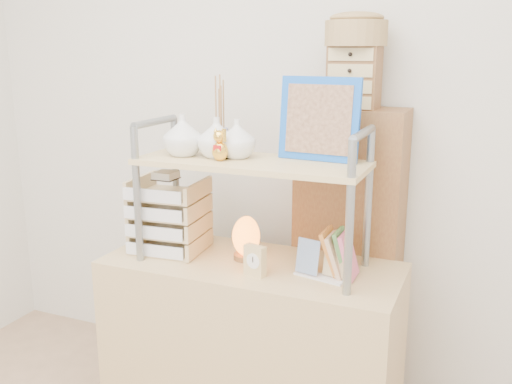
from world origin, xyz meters
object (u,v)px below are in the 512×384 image
(desk, at_px, (252,346))
(cabinet, at_px, (348,260))
(salt_lamp, at_px, (246,237))
(letter_tray, at_px, (168,219))

(desk, bearing_deg, cabinet, 50.19)
(desk, height_order, cabinet, cabinet)
(desk, distance_m, cabinet, 0.57)
(salt_lamp, bearing_deg, letter_tray, -175.58)
(letter_tray, relative_size, salt_lamp, 1.89)
(desk, relative_size, cabinet, 0.89)
(cabinet, distance_m, salt_lamp, 0.51)
(letter_tray, distance_m, salt_lamp, 0.35)
(letter_tray, bearing_deg, desk, -0.36)
(letter_tray, bearing_deg, cabinet, 27.88)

